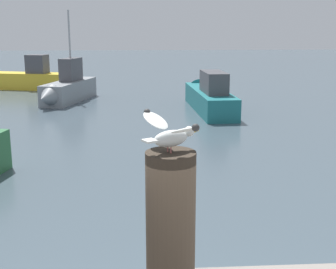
{
  "coord_description": "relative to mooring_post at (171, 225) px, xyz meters",
  "views": [
    {
      "loc": [
        -0.94,
        -2.99,
        3.31
      ],
      "look_at": [
        -0.74,
        -0.06,
        2.62
      ],
      "focal_mm": 49.61,
      "sensor_mm": 36.0,
      "label": 1
    }
  ],
  "objects": [
    {
      "name": "mooring_post",
      "position": [
        0.0,
        0.0,
        0.0
      ],
      "size": [
        0.31,
        0.31,
        0.95
      ],
      "primitive_type": "cylinder",
      "color": "#382D23",
      "rests_on": "harbor_quay"
    },
    {
      "name": "seagull",
      "position": [
        0.0,
        0.0,
        0.59
      ],
      "size": [
        0.38,
        0.55,
        0.22
      ],
      "color": "#C66660",
      "rests_on": "mooring_post"
    },
    {
      "name": "boat_teal",
      "position": [
        2.61,
        15.64,
        -1.56
      ],
      "size": [
        1.41,
        6.0,
        1.68
      ],
      "color": "#1E7075",
      "rests_on": "ground_plane"
    },
    {
      "name": "boat_yellow",
      "position": [
        -6.16,
        22.15,
        -1.53
      ],
      "size": [
        5.03,
        2.24,
        1.83
      ],
      "color": "yellow",
      "rests_on": "ground_plane"
    },
    {
      "name": "boat_grey",
      "position": [
        -3.31,
        17.68,
        -1.5
      ],
      "size": [
        2.23,
        4.65,
        3.94
      ],
      "color": "gray",
      "rests_on": "ground_plane"
    }
  ]
}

